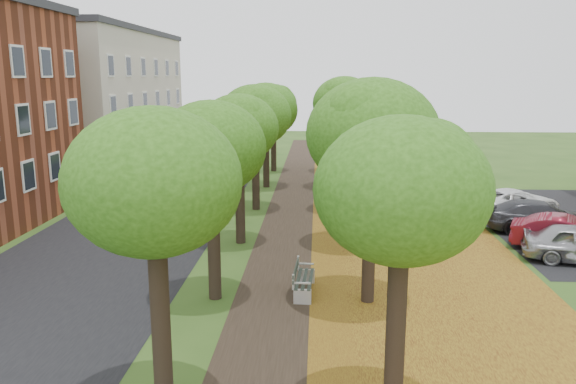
# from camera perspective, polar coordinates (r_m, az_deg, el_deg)

# --- Properties ---
(street_asphalt) EXTENTS (8.00, 70.00, 0.01)m
(street_asphalt) POSITION_cam_1_polar(r_m,az_deg,el_deg) (27.83, -14.86, -3.01)
(street_asphalt) COLOR black
(street_asphalt) RESTS_ON ground
(footpath) EXTENTS (3.20, 70.00, 0.01)m
(footpath) POSITION_cam_1_polar(r_m,az_deg,el_deg) (26.53, 0.78, -3.33)
(footpath) COLOR black
(footpath) RESTS_ON ground
(leaf_verge) EXTENTS (7.50, 70.00, 0.01)m
(leaf_verge) POSITION_cam_1_polar(r_m,az_deg,el_deg) (26.81, 11.54, -3.40)
(leaf_verge) COLOR olive
(leaf_verge) RESTS_ON ground
(tree_row_west) EXTENTS (3.60, 33.60, 6.34)m
(tree_row_west) POSITION_cam_1_polar(r_m,az_deg,el_deg) (25.88, -4.10, 6.98)
(tree_row_west) COLOR black
(tree_row_west) RESTS_ON ground
(tree_row_east) EXTENTS (3.60, 33.60, 6.34)m
(tree_row_east) POSITION_cam_1_polar(r_m,az_deg,el_deg) (25.73, 6.65, 6.91)
(tree_row_east) COLOR black
(tree_row_east) RESTS_ON ground
(building_cream) EXTENTS (10.30, 20.30, 10.40)m
(building_cream) POSITION_cam_1_polar(r_m,az_deg,el_deg) (47.18, -19.65, 9.05)
(building_cream) COLOR beige
(building_cream) RESTS_ON ground
(bench) EXTENTS (0.68, 2.00, 0.93)m
(bench) POSITION_cam_1_polar(r_m,az_deg,el_deg) (18.30, 1.49, -8.83)
(bench) COLOR #263029
(bench) RESTS_ON ground
(car_red) EXTENTS (4.52, 3.02, 1.41)m
(car_red) POSITION_cam_1_polar(r_m,az_deg,el_deg) (25.02, 26.56, -3.88)
(car_red) COLOR maroon
(car_red) RESTS_ON ground
(car_grey) EXTENTS (4.98, 2.38, 1.40)m
(car_grey) POSITION_cam_1_polar(r_m,az_deg,el_deg) (27.61, 24.21, -2.30)
(car_grey) COLOR #2E2E32
(car_grey) RESTS_ON ground
(car_white) EXTENTS (5.10, 3.73, 1.29)m
(car_white) POSITION_cam_1_polar(r_m,az_deg,el_deg) (30.65, 22.01, -0.90)
(car_white) COLOR white
(car_white) RESTS_ON ground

